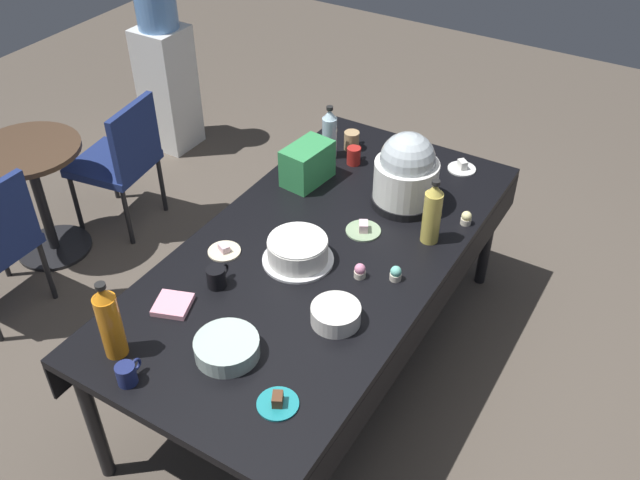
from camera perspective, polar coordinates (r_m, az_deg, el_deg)
ground at (r=3.62m, az=-0.00°, el=-9.98°), size 9.00×9.00×0.00m
potluck_table at (r=3.14m, az=-0.00°, el=-1.60°), size 2.20×1.10×0.75m
frosted_layer_cake at (r=3.00m, az=-1.83°, el=-0.88°), size 0.31×0.31×0.12m
slow_cooker at (r=3.31m, az=7.07°, el=5.45°), size 0.32×0.32×0.38m
glass_salad_bowl at (r=2.64m, az=-7.61°, el=-8.71°), size 0.25×0.25×0.07m
ceramic_snack_bowl at (r=2.74m, az=1.30°, el=-6.11°), size 0.20×0.20×0.08m
dessert_plate_teal at (r=2.49m, az=-3.47°, el=-13.11°), size 0.15×0.15×0.05m
dessert_plate_white at (r=3.70m, az=11.52°, el=5.84°), size 0.15×0.15×0.05m
dessert_plate_sage at (r=3.20m, az=3.56°, el=0.88°), size 0.16×0.16×0.05m
dessert_plate_cream at (r=3.11m, az=-7.84°, el=-0.85°), size 0.15×0.15×0.04m
cupcake_berry at (r=2.94m, az=3.28°, el=-2.55°), size 0.05×0.05×0.07m
cupcake_vanilla at (r=3.30m, az=11.87°, el=1.76°), size 0.05×0.05×0.07m
cupcake_lemon at (r=2.94m, az=6.21°, el=-2.74°), size 0.05×0.05×0.07m
soda_bottle_ginger_ale at (r=3.10m, az=9.15°, el=2.17°), size 0.08×0.08×0.32m
soda_bottle_water at (r=3.68m, az=0.78°, el=8.69°), size 0.08×0.08×0.29m
soda_bottle_orange_juice at (r=2.65m, az=-16.82°, el=-6.41°), size 0.09×0.09×0.34m
coffee_mug_navy at (r=2.62m, az=-15.49°, el=-10.49°), size 0.11×0.07×0.08m
coffee_mug_red at (r=3.66m, az=2.80°, el=6.92°), size 0.11×0.07×0.09m
coffee_mug_tan at (r=3.79m, az=2.62°, el=8.15°), size 0.12×0.08×0.10m
coffee_mug_black at (r=2.92m, az=-8.43°, el=-3.00°), size 0.12×0.08×0.09m
soda_carton at (r=3.49m, az=-1.04°, el=6.26°), size 0.28×0.19×0.20m
paper_napkin_stack at (r=2.88m, az=-11.94°, el=-5.19°), size 0.18×0.18×0.02m
maroon_chair_right at (r=4.40m, az=-15.91°, el=6.58°), size 0.50×0.50×0.85m
round_cafe_table at (r=4.32m, az=-22.25°, el=4.47°), size 0.60×0.60×0.72m
water_cooler at (r=5.19m, az=-12.53°, el=13.38°), size 0.32×0.32×1.24m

